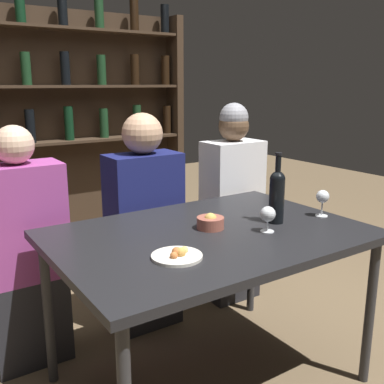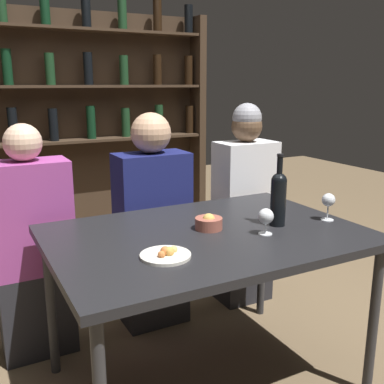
{
  "view_description": "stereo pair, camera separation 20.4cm",
  "coord_description": "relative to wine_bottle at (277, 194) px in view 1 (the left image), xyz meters",
  "views": [
    {
      "loc": [
        -1.1,
        -1.51,
        1.38
      ],
      "look_at": [
        0.0,
        0.14,
        0.89
      ],
      "focal_mm": 42.0,
      "sensor_mm": 36.0,
      "label": 1
    },
    {
      "loc": [
        -0.92,
        -1.61,
        1.38
      ],
      "look_at": [
        0.0,
        0.14,
        0.89
      ],
      "focal_mm": 42.0,
      "sensor_mm": 36.0,
      "label": 2
    }
  ],
  "objects": [
    {
      "name": "snack_bowl",
      "position": [
        -0.31,
        0.1,
        -0.11
      ],
      "size": [
        0.12,
        0.12,
        0.07
      ],
      "color": "#995142",
      "rests_on": "dining_table"
    },
    {
      "name": "seated_person_right",
      "position": [
        0.3,
        0.69,
        -0.27
      ],
      "size": [
        0.36,
        0.22,
        1.26
      ],
      "color": "#26262B",
      "rests_on": "ground_plane"
    },
    {
      "name": "wine_rack_wall",
      "position": [
        -0.33,
        1.91,
        0.19
      ],
      "size": [
        1.91,
        0.21,
        2.02
      ],
      "color": "#38281C",
      "rests_on": "ground_plane"
    },
    {
      "name": "food_plate_0",
      "position": [
        -0.61,
        -0.12,
        -0.13
      ],
      "size": [
        0.19,
        0.19,
        0.04
      ],
      "color": "silver",
      "rests_on": "dining_table"
    },
    {
      "name": "wine_glass_1",
      "position": [
        0.26,
        -0.05,
        -0.04
      ],
      "size": [
        0.06,
        0.06,
        0.13
      ],
      "color": "silver",
      "rests_on": "dining_table"
    },
    {
      "name": "seated_person_left",
      "position": [
        -0.98,
        0.69,
        -0.32
      ],
      "size": [
        0.4,
        0.22,
        1.19
      ],
      "color": "#26262B",
      "rests_on": "ground_plane"
    },
    {
      "name": "dining_table",
      "position": [
        -0.33,
        0.06,
        -0.2
      ],
      "size": [
        1.35,
        0.94,
        0.74
      ],
      "color": "black",
      "rests_on": "ground_plane"
    },
    {
      "name": "wine_glass_0",
      "position": [
        -0.13,
        -0.08,
        -0.06
      ],
      "size": [
        0.07,
        0.07,
        0.11
      ],
      "color": "silver",
      "rests_on": "dining_table"
    },
    {
      "name": "seated_person_center",
      "position": [
        -0.33,
        0.69,
        -0.3
      ],
      "size": [
        0.4,
        0.22,
        1.22
      ],
      "color": "#26262B",
      "rests_on": "ground_plane"
    },
    {
      "name": "ground_plane",
      "position": [
        -0.33,
        0.06,
        -0.88
      ],
      "size": [
        10.0,
        10.0,
        0.0
      ],
      "primitive_type": "plane",
      "color": "brown"
    },
    {
      "name": "wine_bottle",
      "position": [
        0.0,
        0.0,
        0.0
      ],
      "size": [
        0.07,
        0.07,
        0.33
      ],
      "color": "black",
      "rests_on": "dining_table"
    }
  ]
}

